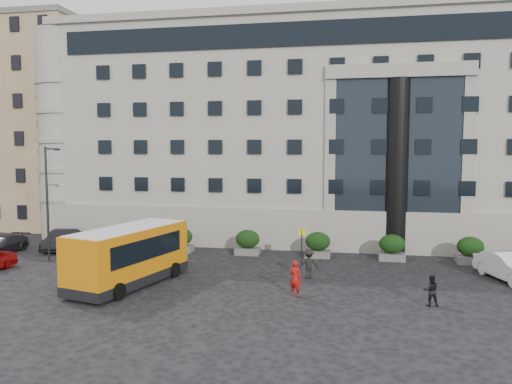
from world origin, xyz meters
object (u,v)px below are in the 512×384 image
parked_car_b (62,240)px  hedge_c (318,245)px  hedge_e (470,250)px  parked_car_c (3,245)px  minibus (129,253)px  red_truck (85,214)px  parked_car_d (75,224)px  street_lamp (48,199)px  white_taxi (510,267)px  hedge_a (181,240)px  hedge_d (392,247)px  pedestrian_b (431,290)px  hedge_b (248,242)px  pedestrian_a (295,278)px  pedestrian_c (309,264)px  bus_stop_sign (302,240)px

parked_car_b → hedge_c: bearing=-6.6°
hedge_e → parked_car_c: 33.94m
minibus → red_truck: bearing=139.9°
hedge_e → parked_car_d: bearing=168.8°
hedge_e → parked_car_b: (-30.25, -0.89, -0.16)m
street_lamp → white_taxi: 30.21m
street_lamp → parked_car_c: (-5.06, 1.79, -3.73)m
hedge_a → hedge_c: 10.40m
hedge_d → pedestrian_b: hedge_d is taller
hedge_b → red_truck: 20.12m
pedestrian_a → hedge_a: bearing=-26.2°
parked_car_d → hedge_c: bearing=-13.1°
red_truck → parked_car_b: red_truck is taller
minibus → pedestrian_a: (9.66, -0.42, -0.87)m
red_truck → pedestrian_b: (29.62, -18.94, -0.63)m
street_lamp → minibus: street_lamp is taller
hedge_b → pedestrian_c: size_ratio=1.03×
hedge_e → street_lamp: bearing=-170.5°
parked_car_d → pedestrian_b: pedestrian_b is taller
street_lamp → parked_car_b: street_lamp is taller
hedge_d → parked_car_b: (-25.05, -0.89, -0.16)m
hedge_a → parked_car_c: 13.35m
hedge_a → bus_stop_sign: bus_stop_sign is taller
bus_stop_sign → pedestrian_a: bearing=-87.3°
hedge_a → parked_car_b: size_ratio=0.40×
parked_car_d → bus_stop_sign: bearing=-20.0°
hedge_a → street_lamp: 9.89m
minibus → parked_car_d: bearing=143.1°
hedge_a → bus_stop_sign: size_ratio=0.73×
minibus → parked_car_c: 14.70m
white_taxi → pedestrian_c: size_ratio=2.79×
hedge_b → parked_car_b: size_ratio=0.40×
hedge_e → white_taxi: size_ratio=0.37×
pedestrian_a → street_lamp: bearing=3.0°
bus_stop_sign → white_taxi: bus_stop_sign is taller
red_truck → bus_stop_sign: bearing=-15.4°
parked_car_c → pedestrian_c: pedestrian_c is taller
hedge_d → white_taxi: bearing=-33.6°
hedge_d → red_truck: (-28.52, 8.72, 0.50)m
hedge_b → red_truck: red_truck is taller
bus_stop_sign → parked_car_b: bus_stop_sign is taller
hedge_c → hedge_b: bearing=180.0°
hedge_b → hedge_c: same height
minibus → parked_car_b: (-9.62, 8.53, -1.08)m
pedestrian_a → pedestrian_c: pedestrian_a is taller
bus_stop_sign → parked_car_d: bus_stop_sign is taller
street_lamp → minibus: 9.67m
hedge_e → minibus: bearing=-155.4°
parked_car_c → pedestrian_c: bearing=-7.0°
hedge_b → white_taxi: size_ratio=0.37×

